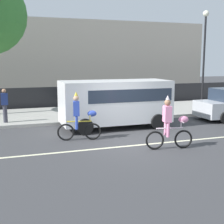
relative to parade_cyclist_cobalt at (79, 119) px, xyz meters
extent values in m
plane|color=#38383A|center=(1.86, -0.92, -0.84)|extent=(80.00, 80.00, 0.00)
cube|color=beige|center=(1.86, -1.42, -0.84)|extent=(36.00, 0.14, 0.01)
cube|color=#9E9B93|center=(1.86, 5.58, -0.77)|extent=(60.00, 5.00, 0.15)
cube|color=black|center=(1.86, 8.48, -0.14)|extent=(40.00, 0.08, 1.40)
cube|color=#B2A899|center=(0.38, 17.08, 2.32)|extent=(28.00, 8.00, 6.31)
torus|color=black|center=(0.50, -0.10, -0.51)|extent=(0.67, 0.20, 0.67)
torus|color=black|center=(-0.53, 0.11, -0.51)|extent=(0.67, 0.20, 0.67)
cylinder|color=gold|center=(-0.01, 0.00, -0.09)|extent=(0.96, 0.24, 0.05)
cylinder|color=gold|center=(-0.16, 0.03, 0.00)|extent=(0.04, 0.04, 0.18)
cylinder|color=gold|center=(0.40, -0.08, 0.02)|extent=(0.04, 0.04, 0.23)
cylinder|color=gold|center=(0.40, -0.08, 0.14)|extent=(0.13, 0.50, 0.03)
ellipsoid|color=#2D47B2|center=(0.48, -0.10, 0.21)|extent=(0.39, 0.27, 0.24)
cube|color=#2D47B2|center=(-0.11, 0.02, 0.42)|extent=(0.30, 0.36, 0.56)
sphere|color=tan|center=(-0.11, 0.02, 0.82)|extent=(0.22, 0.22, 0.22)
cone|color=gold|center=(-0.11, 0.02, 1.00)|extent=(0.14, 0.14, 0.16)
cylinder|color=#2D47B2|center=(-0.14, -0.11, -0.13)|extent=(0.11, 0.11, 0.48)
cylinder|color=#2D47B2|center=(-0.08, 0.16, -0.13)|extent=(0.11, 0.11, 0.48)
torus|color=black|center=(3.23, -2.30, -0.51)|extent=(0.67, 0.18, 0.67)
torus|color=black|center=(2.20, -2.13, -0.51)|extent=(0.67, 0.18, 0.67)
cylinder|color=silver|center=(2.72, -2.21, -0.09)|extent=(0.96, 0.21, 0.05)
cylinder|color=silver|center=(2.57, -2.19, 0.00)|extent=(0.04, 0.04, 0.18)
cylinder|color=silver|center=(3.13, -2.28, 0.02)|extent=(0.04, 0.04, 0.23)
cylinder|color=silver|center=(3.13, -2.28, 0.14)|extent=(0.11, 0.50, 0.03)
ellipsoid|color=pink|center=(3.21, -2.30, 0.21)|extent=(0.39, 0.26, 0.24)
cube|color=pink|center=(2.62, -2.20, 0.42)|extent=(0.29, 0.36, 0.56)
sphere|color=#9E7051|center=(2.62, -2.20, 0.82)|extent=(0.22, 0.22, 0.22)
cone|color=silver|center=(2.62, -2.20, 1.00)|extent=(0.14, 0.14, 0.16)
cylinder|color=pink|center=(2.60, -2.34, -0.13)|extent=(0.11, 0.11, 0.48)
cylinder|color=pink|center=(2.64, -2.06, -0.13)|extent=(0.11, 0.11, 0.48)
cube|color=white|center=(2.10, 1.78, 0.39)|extent=(5.00, 2.00, 1.90)
cube|color=#283342|center=(2.50, 1.78, 0.74)|extent=(3.90, 2.02, 0.56)
cylinder|color=black|center=(3.80, 0.78, -0.49)|extent=(0.70, 0.22, 0.70)
cylinder|color=black|center=(3.80, 2.78, -0.49)|extent=(0.70, 0.22, 0.70)
cylinder|color=black|center=(0.40, 0.78, -0.49)|extent=(0.70, 0.22, 0.70)
cylinder|color=black|center=(0.40, 2.78, -0.49)|extent=(0.70, 0.22, 0.70)
cylinder|color=black|center=(7.55, 2.58, -0.54)|extent=(0.60, 0.20, 0.60)
cylinder|color=black|center=(8.82, 4.69, 2.06)|extent=(0.12, 0.12, 5.50)
sphere|color=#EAEACC|center=(8.82, 4.69, 4.99)|extent=(0.36, 0.36, 0.36)
cylinder|color=#33333D|center=(-2.75, 3.87, -0.27)|extent=(0.20, 0.20, 0.85)
cube|color=navy|center=(-2.75, 3.87, 0.44)|extent=(0.32, 0.20, 0.56)
sphere|color=#9E7051|center=(-2.75, 3.87, 0.83)|extent=(0.20, 0.20, 0.20)
camera|label=1|loc=(-2.63, -11.67, 2.27)|focal=50.00mm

